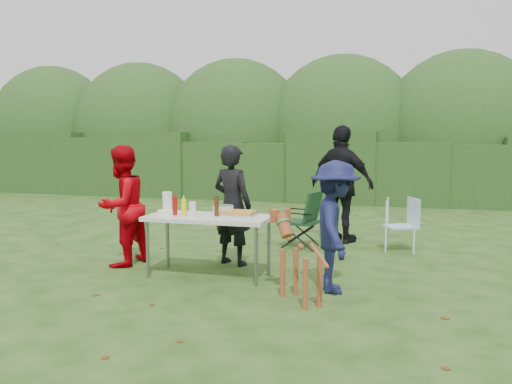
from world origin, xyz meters
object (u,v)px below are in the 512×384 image
(child, at_px, (335,227))
(paper_towel_roll, at_px, (167,202))
(beer_bottle, at_px, (216,206))
(folding_table, at_px, (209,220))
(lawn_chair, at_px, (400,224))
(mustard_bottle, at_px, (184,208))
(ketchup_bottle, at_px, (175,206))
(camping_chair, at_px, (301,219))
(dog, at_px, (301,260))
(person_red_jacket, at_px, (122,206))
(person_cook, at_px, (232,205))
(person_black_puffy, at_px, (342,184))

(child, relative_size, paper_towel_roll, 5.54)
(beer_bottle, bearing_deg, folding_table, 175.23)
(lawn_chair, relative_size, paper_towel_roll, 3.04)
(mustard_bottle, bearing_deg, ketchup_bottle, 167.07)
(mustard_bottle, relative_size, paper_towel_roll, 0.77)
(camping_chair, xyz_separation_m, ketchup_bottle, (-1.14, -2.05, 0.41))
(dog, xyz_separation_m, mustard_bottle, (-1.56, 0.62, 0.40))
(folding_table, height_order, mustard_bottle, mustard_bottle)
(folding_table, bearing_deg, ketchup_bottle, -171.06)
(folding_table, xyz_separation_m, beer_bottle, (0.11, -0.01, 0.17))
(camping_chair, bearing_deg, person_red_jacket, 55.49)
(child, bearing_deg, folding_table, 68.74)
(person_cook, height_order, camping_chair, person_cook)
(lawn_chair, height_order, mustard_bottle, mustard_bottle)
(folding_table, xyz_separation_m, person_cook, (0.08, 0.65, 0.11))
(ketchup_bottle, height_order, beer_bottle, beer_bottle)
(dog, bearing_deg, person_cook, -1.02)
(lawn_chair, bearing_deg, person_cook, 11.59)
(person_red_jacket, relative_size, camping_chair, 1.79)
(folding_table, height_order, child, child)
(camping_chair, distance_m, ketchup_bottle, 2.38)
(child, height_order, dog, child)
(person_cook, height_order, beer_bottle, person_cook)
(person_black_puffy, bearing_deg, lawn_chair, -178.92)
(person_black_puffy, distance_m, ketchup_bottle, 3.11)
(lawn_chair, relative_size, ketchup_bottle, 3.60)
(person_cook, xyz_separation_m, ketchup_bottle, (-0.50, -0.71, 0.06))
(person_red_jacket, height_order, paper_towel_roll, person_red_jacket)
(lawn_chair, relative_size, beer_bottle, 3.30)
(beer_bottle, bearing_deg, paper_towel_roll, 169.72)
(person_cook, distance_m, ketchup_bottle, 0.87)
(camping_chair, distance_m, beer_bottle, 2.13)
(ketchup_bottle, bearing_deg, camping_chair, 60.89)
(mustard_bottle, relative_size, ketchup_bottle, 0.91)
(paper_towel_roll, bearing_deg, camping_chair, 54.54)
(dog, height_order, camping_chair, same)
(dog, distance_m, paper_towel_roll, 2.10)
(person_red_jacket, height_order, person_black_puffy, person_black_puffy)
(camping_chair, bearing_deg, lawn_chair, -159.58)
(folding_table, bearing_deg, beer_bottle, -4.77)
(dog, xyz_separation_m, ketchup_bottle, (-1.69, 0.65, 0.41))
(child, distance_m, lawn_chair, 2.50)
(folding_table, distance_m, person_red_jacket, 1.31)
(child, bearing_deg, person_red_jacket, 68.77)
(dog, distance_m, camping_chair, 2.75)
(person_red_jacket, height_order, mustard_bottle, person_red_jacket)
(person_cook, xyz_separation_m, mustard_bottle, (-0.37, -0.74, 0.05))
(mustard_bottle, relative_size, beer_bottle, 0.83)
(camping_chair, bearing_deg, paper_towel_roll, 68.45)
(person_cook, relative_size, beer_bottle, 6.61)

